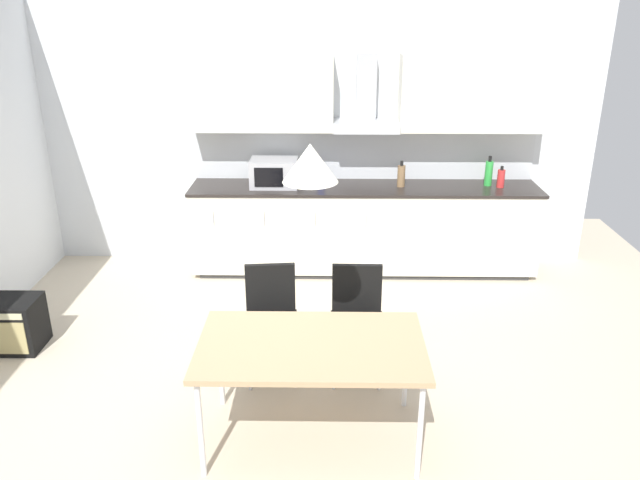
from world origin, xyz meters
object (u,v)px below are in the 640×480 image
object	(u,v)px
dining_table	(311,350)
microwave	(274,173)
chair_far_right	(357,311)
pendant_lamp	(310,163)
bottle_blue	(321,177)
bottle_green	(489,173)
chair_far_left	(271,310)
bottle_brown	(401,176)
bottle_red	(501,178)
guitar_amp	(9,324)

from	to	relation	value
dining_table	microwave	bearing A→B (deg)	99.35
chair_far_right	pendant_lamp	size ratio (longest dim) A/B	2.72
bottle_blue	dining_table	xyz separation A→B (m)	(-0.03, -2.76, -0.36)
microwave	bottle_green	bearing A→B (deg)	1.51
microwave	bottle_blue	size ratio (longest dim) A/B	1.92
chair_far_right	chair_far_left	world-z (taller)	same
bottle_brown	bottle_red	bearing A→B (deg)	-0.79
bottle_green	bottle_blue	size ratio (longest dim) A/B	1.23
dining_table	guitar_amp	world-z (taller)	dining_table
bottle_brown	chair_far_right	xyz separation A→B (m)	(-0.52, -1.99, -0.51)
dining_table	bottle_green	bearing A→B (deg)	58.34
bottle_brown	bottle_blue	bearing A→B (deg)	-178.07
microwave	pendant_lamp	distance (m)	2.94
bottle_red	bottle_brown	size ratio (longest dim) A/B	0.83
chair_far_right	bottle_blue	bearing A→B (deg)	98.61
bottle_red	guitar_amp	distance (m)	4.78
bottle_brown	chair_far_right	distance (m)	2.12
chair_far_right	bottle_brown	bearing A→B (deg)	75.22
microwave	chair_far_right	distance (m)	2.19
bottle_red	pendant_lamp	xyz separation A→B (m)	(-1.86, -2.78, 0.87)
microwave	bottle_red	bearing A→B (deg)	-0.19
microwave	bottle_green	xyz separation A→B (m)	(2.21, 0.06, -0.01)
microwave	dining_table	bearing A→B (deg)	-80.65
bottle_green	bottle_brown	bearing A→B (deg)	-176.70
microwave	guitar_amp	size ratio (longest dim) A/B	0.92
bottle_brown	chair_far_left	bearing A→B (deg)	-120.67
dining_table	chair_far_left	world-z (taller)	chair_far_left
bottle_blue	chair_far_right	bearing A→B (deg)	-81.39
bottle_brown	dining_table	world-z (taller)	bottle_brown
bottle_brown	chair_far_left	distance (m)	2.36
chair_far_left	chair_far_right	bearing A→B (deg)	0.03
bottle_green	pendant_lamp	bearing A→B (deg)	-121.66
bottle_green	pendant_lamp	world-z (taller)	pendant_lamp
microwave	bottle_brown	size ratio (longest dim) A/B	1.80
bottle_red	dining_table	size ratio (longest dim) A/B	0.15
bottle_green	chair_far_right	distance (m)	2.54
dining_table	chair_far_left	size ratio (longest dim) A/B	1.65
bottle_red	dining_table	world-z (taller)	bottle_red
microwave	bottle_green	size ratio (longest dim) A/B	1.56
microwave	chair_far_right	size ratio (longest dim) A/B	0.55
guitar_amp	pendant_lamp	world-z (taller)	pendant_lamp
microwave	chair_far_right	xyz separation A→B (m)	(0.78, -1.98, -0.54)
chair_far_right	chair_far_left	bearing A→B (deg)	-179.97
bottle_green	bottle_blue	bearing A→B (deg)	-177.35
dining_table	pendant_lamp	bearing A→B (deg)	180.00
microwave	bottle_green	world-z (taller)	bottle_green
bottle_red	bottle_green	bearing A→B (deg)	149.62
chair_far_left	guitar_amp	xyz separation A→B (m)	(-2.22, 0.32, -0.31)
microwave	bottle_brown	xyz separation A→B (m)	(1.31, 0.01, -0.03)
bottle_brown	dining_table	xyz separation A→B (m)	(-0.85, -2.79, -0.36)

